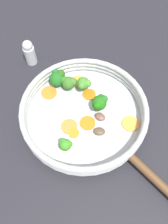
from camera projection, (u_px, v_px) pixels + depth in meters
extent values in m
plane|color=black|center=(84.00, 117.00, 0.63)|extent=(4.00, 4.00, 0.00)
cylinder|color=#B2B5B7|center=(84.00, 116.00, 0.63)|extent=(0.33, 0.33, 0.01)
torus|color=#B3B7B7|center=(84.00, 113.00, 0.61)|extent=(0.35, 0.35, 0.02)
torus|color=#B3B7B7|center=(84.00, 111.00, 0.60)|extent=(0.35, 0.35, 0.02)
torus|color=#B3B7B7|center=(84.00, 108.00, 0.59)|extent=(0.35, 0.35, 0.02)
cylinder|color=brown|center=(155.00, 179.00, 0.52)|extent=(0.15, 0.11, 0.02)
sphere|color=#B1B7B9|center=(117.00, 162.00, 0.55)|extent=(0.01, 0.01, 0.01)
sphere|color=#B0B8B3|center=(134.00, 145.00, 0.57)|extent=(0.01, 0.01, 0.01)
cylinder|color=#F89538|center=(130.00, 122.00, 0.61)|extent=(0.07, 0.07, 0.00)
cylinder|color=orange|center=(78.00, 81.00, 0.67)|extent=(0.06, 0.06, 0.01)
cylinder|color=orange|center=(89.00, 94.00, 0.65)|extent=(0.05, 0.05, 0.00)
cylinder|color=orange|center=(74.00, 133.00, 0.59)|extent=(0.04, 0.04, 0.00)
cylinder|color=orange|center=(49.00, 93.00, 0.66)|extent=(0.05, 0.05, 0.00)
cylinder|color=orange|center=(69.00, 126.00, 0.60)|extent=(0.06, 0.06, 0.00)
cylinder|color=orange|center=(88.00, 123.00, 0.61)|extent=(0.06, 0.06, 0.00)
cylinder|color=#89B05E|center=(99.00, 107.00, 0.62)|extent=(0.01, 0.01, 0.02)
sphere|color=#1D6615|center=(99.00, 103.00, 0.60)|extent=(0.04, 0.04, 0.04)
sphere|color=#1A690E|center=(97.00, 106.00, 0.59)|extent=(0.02, 0.02, 0.02)
sphere|color=#205D12|center=(101.00, 97.00, 0.60)|extent=(0.02, 0.02, 0.02)
sphere|color=#20641F|center=(104.00, 99.00, 0.60)|extent=(0.02, 0.02, 0.02)
cylinder|color=#7CA44E|center=(69.00, 87.00, 0.66)|extent=(0.01, 0.01, 0.02)
sphere|color=#356A22|center=(68.00, 83.00, 0.64)|extent=(0.04, 0.04, 0.04)
sphere|color=#2D701F|center=(65.00, 80.00, 0.64)|extent=(0.02, 0.02, 0.02)
sphere|color=#3F6C27|center=(73.00, 82.00, 0.64)|extent=(0.02, 0.02, 0.02)
cylinder|color=#7C9B5C|center=(83.00, 87.00, 0.66)|extent=(0.01, 0.01, 0.02)
sphere|color=#3D7E29|center=(83.00, 83.00, 0.64)|extent=(0.04, 0.04, 0.04)
sphere|color=#47852D|center=(87.00, 83.00, 0.63)|extent=(0.02, 0.02, 0.02)
sphere|color=#457F32|center=(82.00, 85.00, 0.63)|extent=(0.02, 0.02, 0.02)
cylinder|color=#77975B|center=(66.00, 147.00, 0.56)|extent=(0.01, 0.01, 0.02)
sphere|color=#398624|center=(65.00, 145.00, 0.54)|extent=(0.03, 0.03, 0.03)
sphere|color=#3A821B|center=(69.00, 144.00, 0.54)|extent=(0.02, 0.02, 0.02)
sphere|color=#338525|center=(63.00, 141.00, 0.55)|extent=(0.02, 0.02, 0.02)
cylinder|color=#628E49|center=(57.00, 83.00, 0.67)|extent=(0.01, 0.01, 0.01)
sphere|color=#1C601E|center=(57.00, 79.00, 0.65)|extent=(0.04, 0.04, 0.04)
sphere|color=#235714|center=(60.00, 74.00, 0.65)|extent=(0.03, 0.03, 0.03)
sphere|color=#235A1D|center=(60.00, 75.00, 0.65)|extent=(0.02, 0.02, 0.02)
sphere|color=#1C6625|center=(56.00, 73.00, 0.65)|extent=(0.02, 0.02, 0.02)
ellipsoid|color=brown|center=(99.00, 131.00, 0.59)|extent=(0.04, 0.03, 0.01)
ellipsoid|color=brown|center=(100.00, 118.00, 0.61)|extent=(0.04, 0.03, 0.01)
cylinder|color=silver|center=(30.00, 55.00, 0.71)|extent=(0.04, 0.04, 0.06)
sphere|color=silver|center=(27.00, 46.00, 0.67)|extent=(0.03, 0.03, 0.03)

